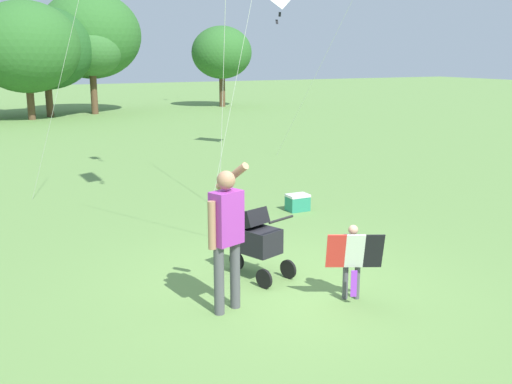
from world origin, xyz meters
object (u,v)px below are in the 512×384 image
at_px(cooler_box, 298,202).
at_px(person_adult_flyer, 226,228).
at_px(child_with_butterfly_kite, 353,255).
at_px(stroller, 256,237).

bearing_deg(cooler_box, person_adult_flyer, -130.80).
height_order(child_with_butterfly_kite, person_adult_flyer, person_adult_flyer).
height_order(stroller, cooler_box, stroller).
xyz_separation_m(person_adult_flyer, stroller, (0.87, 0.90, -0.49)).
bearing_deg(stroller, child_with_butterfly_kite, -61.04).
relative_size(child_with_butterfly_kite, cooler_box, 2.28).
bearing_deg(person_adult_flyer, cooler_box, 49.20).
distance_m(person_adult_flyer, cooler_box, 5.20).
bearing_deg(cooler_box, child_with_butterfly_kite, -111.90).
relative_size(child_with_butterfly_kite, person_adult_flyer, 0.54).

